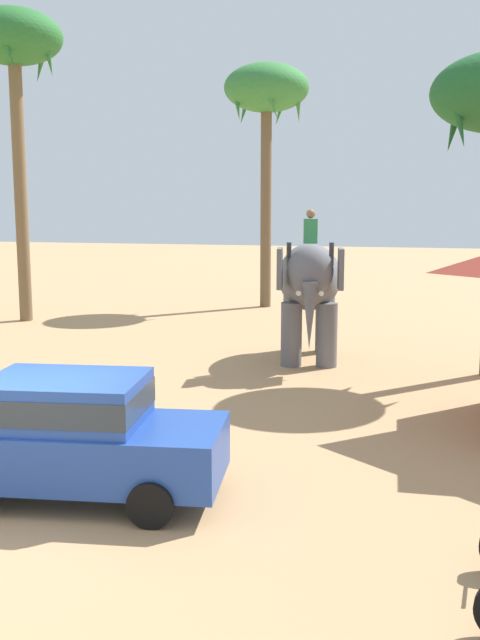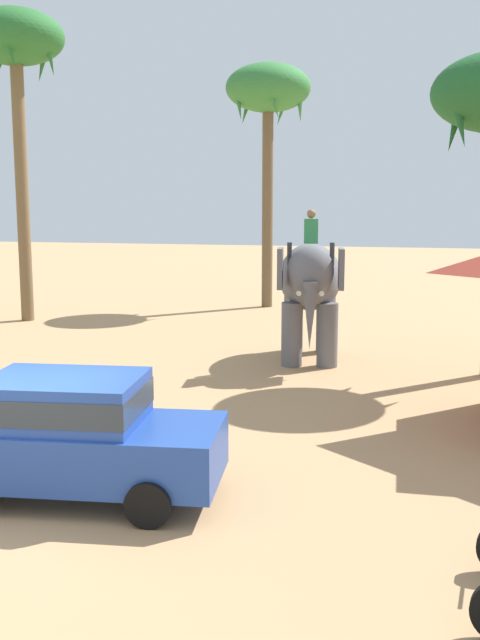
{
  "view_description": "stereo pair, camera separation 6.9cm",
  "coord_description": "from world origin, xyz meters",
  "px_view_note": "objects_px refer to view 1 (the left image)",
  "views": [
    {
      "loc": [
        5.1,
        -8.37,
        4.05
      ],
      "look_at": [
        1.37,
        6.51,
        1.6
      ],
      "focal_mm": 41.5,
      "sensor_mm": 36.0,
      "label": 1
    },
    {
      "loc": [
        5.16,
        -8.35,
        4.05
      ],
      "look_at": [
        1.37,
        6.51,
        1.6
      ],
      "focal_mm": 41.5,
      "sensor_mm": 36.0,
      "label": 2
    }
  ],
  "objects_px": {
    "elephant_with_mahout": "(310,284)",
    "car_sedan_foreground": "(71,432)",
    "palm_tree_near_hut": "(14,50)",
    "palm_tree_left_of_road": "(266,96)"
  },
  "relations": [
    {
      "from": "palm_tree_near_hut",
      "to": "palm_tree_left_of_road",
      "type": "xyz_separation_m",
      "value": [
        7.31,
        5.38,
        -1.01
      ]
    },
    {
      "from": "car_sedan_foreground",
      "to": "elephant_with_mahout",
      "type": "distance_m",
      "value": 9.89
    },
    {
      "from": "car_sedan_foreground",
      "to": "palm_tree_near_hut",
      "type": "relative_size",
      "value": 0.42
    },
    {
      "from": "car_sedan_foreground",
      "to": "palm_tree_near_hut",
      "type": "height_order",
      "value": "palm_tree_near_hut"
    },
    {
      "from": "car_sedan_foreground",
      "to": "palm_tree_left_of_road",
      "type": "bearing_deg",
      "value": 94.13
    },
    {
      "from": "car_sedan_foreground",
      "to": "elephant_with_mahout",
      "type": "xyz_separation_m",
      "value": [
        1.8,
        9.67,
        1.06
      ]
    },
    {
      "from": "elephant_with_mahout",
      "to": "palm_tree_near_hut",
      "type": "relative_size",
      "value": 0.39
    },
    {
      "from": "elephant_with_mahout",
      "to": "car_sedan_foreground",
      "type": "bearing_deg",
      "value": -100.53
    },
    {
      "from": "palm_tree_near_hut",
      "to": "palm_tree_left_of_road",
      "type": "height_order",
      "value": "palm_tree_near_hut"
    },
    {
      "from": "elephant_with_mahout",
      "to": "palm_tree_near_hut",
      "type": "distance_m",
      "value": 13.27
    }
  ]
}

